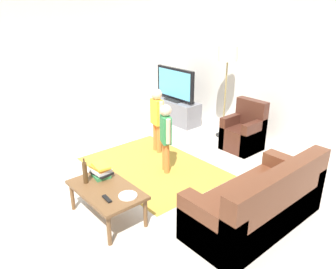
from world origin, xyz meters
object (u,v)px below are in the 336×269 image
object	(u,v)px
coffee_table	(106,192)
book_stack	(101,170)
child_center	(166,132)
child_near_tv	(157,115)
tv	(175,85)
couch	(261,206)
plate	(128,196)
floor_lamp	(228,58)
tv_stand	(176,111)
bottle	(85,172)
tv_remote	(107,199)
armchair	(244,133)

from	to	relation	value
coffee_table	book_stack	xyz separation A→B (m)	(-0.30, 0.11, 0.13)
book_stack	child_center	bearing A→B (deg)	97.26
child_near_tv	tv	bearing A→B (deg)	126.88
couch	plate	distance (m)	1.57
floor_lamp	book_stack	xyz separation A→B (m)	(0.55, -3.08, -1.04)
tv_stand	child_center	size ratio (longest dim) A/B	1.08
book_stack	bottle	world-z (taller)	bottle
child_center	tv_stand	bearing A→B (deg)	134.26
floor_lamp	plate	bearing A→B (deg)	-69.21
tv_remote	tv_stand	bearing A→B (deg)	131.07
child_center	book_stack	xyz separation A→B (m)	(0.16, -1.23, -0.16)
tv	couch	xyz separation A→B (m)	(3.45, -1.73, -0.56)
couch	coffee_table	distance (m)	1.86
child_near_tv	bottle	size ratio (longest dim) A/B	3.43
floor_lamp	armchair	bearing A→B (deg)	-16.21
child_near_tv	coffee_table	bearing A→B (deg)	-56.52
tv	bottle	xyz separation A→B (m)	(1.83, -3.13, -0.28)
armchair	child_center	distance (m)	1.72
tv_stand	armchair	size ratio (longest dim) A/B	1.33
tv	child_near_tv	xyz separation A→B (m)	(0.97, -1.29, -0.15)
tv	coffee_table	bearing A→B (deg)	-55.03
tv	bottle	distance (m)	3.64
armchair	child_near_tv	distance (m)	1.64
bottle	book_stack	bearing A→B (deg)	95.00
tv_stand	tv	xyz separation A→B (m)	(0.00, -0.02, 0.60)
floor_lamp	tv_remote	distance (m)	3.65
child_near_tv	child_center	distance (m)	0.78
armchair	book_stack	size ratio (longest dim) A/B	2.93
book_stack	tv_remote	xyz separation A→B (m)	(0.52, -0.23, -0.08)
couch	bottle	size ratio (longest dim) A/B	5.35
tv	tv_remote	distance (m)	3.93
tv_remote	plate	world-z (taller)	plate
couch	bottle	bearing A→B (deg)	-139.07
coffee_table	bottle	distance (m)	0.36
coffee_table	tv	bearing A→B (deg)	124.97
couch	book_stack	size ratio (longest dim) A/B	5.85
plate	child_near_tv	bearing A→B (deg)	131.99
book_stack	plate	size ratio (longest dim) A/B	1.40
tv_stand	coffee_table	xyz separation A→B (m)	(2.11, -3.03, 0.13)
couch	book_stack	xyz separation A→B (m)	(-1.64, -1.18, 0.22)
child_near_tv	coffee_table	xyz separation A→B (m)	(1.14, -1.72, -0.32)
tv_stand	floor_lamp	world-z (taller)	floor_lamp
floor_lamp	child_center	world-z (taller)	floor_lamp
armchair	book_stack	world-z (taller)	armchair
coffee_table	child_center	bearing A→B (deg)	108.83
floor_lamp	coffee_table	size ratio (longest dim) A/B	1.78
child_center	coffee_table	distance (m)	1.45
bottle	tv_remote	bearing A→B (deg)	0.00
couch	bottle	world-z (taller)	couch
couch	child_near_tv	bearing A→B (deg)	170.07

